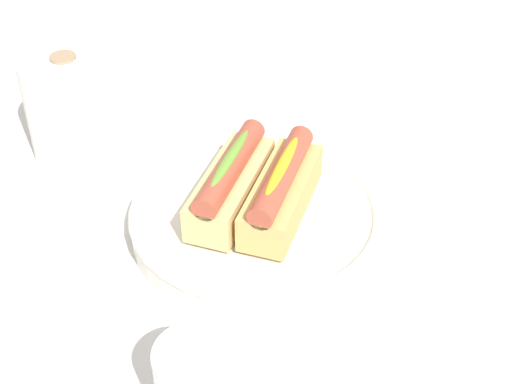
% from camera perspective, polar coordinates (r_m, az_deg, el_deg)
% --- Properties ---
extents(ground_plane, '(2.40, 2.40, 0.00)m').
position_cam_1_polar(ground_plane, '(0.80, -1.29, -4.30)').
color(ground_plane, beige).
extents(serving_bowl, '(0.27, 0.27, 0.04)m').
position_cam_1_polar(serving_bowl, '(0.80, 0.00, -2.05)').
color(serving_bowl, silver).
rests_on(serving_bowl, ground_plane).
extents(hotdog_front, '(0.15, 0.06, 0.06)m').
position_cam_1_polar(hotdog_front, '(0.77, 1.99, 0.15)').
color(hotdog_front, tan).
rests_on(hotdog_front, serving_bowl).
extents(hotdog_back, '(0.15, 0.05, 0.06)m').
position_cam_1_polar(hotdog_back, '(0.78, -1.96, 0.75)').
color(hotdog_back, '#DBB270').
rests_on(hotdog_back, serving_bowl).
extents(paper_towel_roll, '(0.11, 0.11, 0.13)m').
position_cam_1_polar(paper_towel_roll, '(0.93, -14.01, 6.40)').
color(paper_towel_roll, white).
rests_on(paper_towel_roll, ground_plane).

